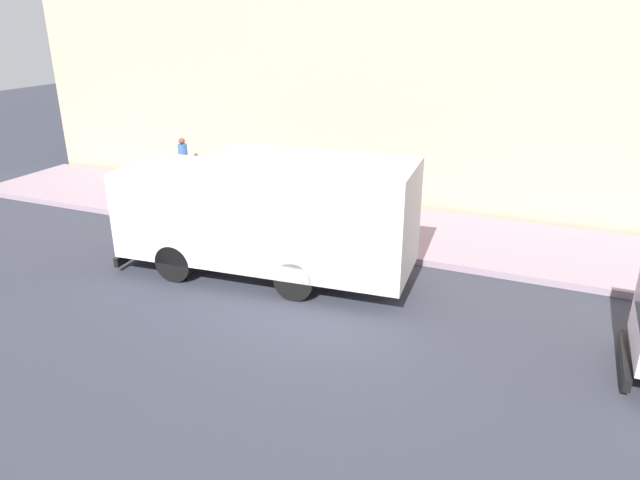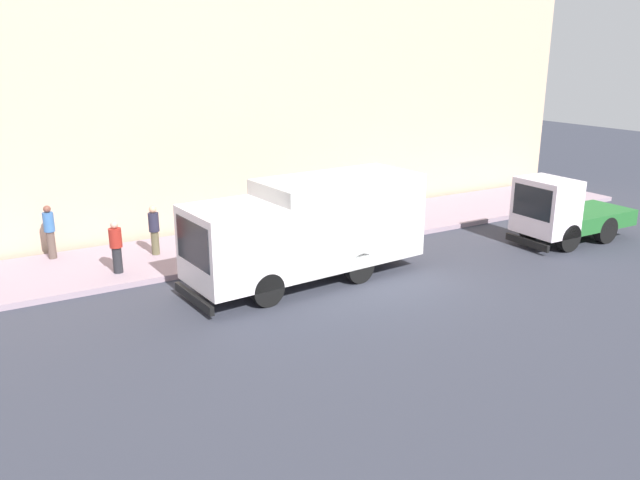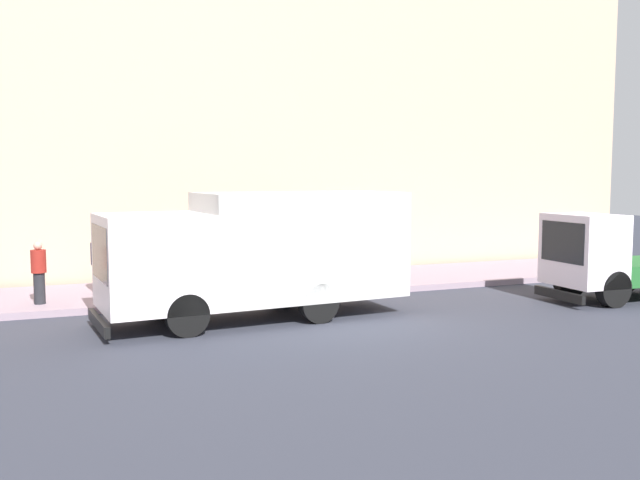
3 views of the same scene
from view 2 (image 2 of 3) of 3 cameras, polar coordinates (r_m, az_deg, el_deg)
name	(u,v)px [view 2 (image 2 of 3)]	position (r m, az deg, el deg)	size (l,w,h in m)	color
ground	(384,278)	(19.25, 5.76, -3.40)	(80.00, 80.00, 0.00)	#31343F
sidewalk	(303,235)	(23.27, -1.55, 0.49)	(4.10, 30.00, 0.18)	gray
building_facade	(269,58)	(24.61, -4.66, 16.02)	(0.50, 30.00, 12.63)	tan
large_utility_truck	(310,226)	(18.51, -0.90, 1.24)	(2.92, 7.45, 3.02)	white
small_flatbed_truck	(563,213)	(23.90, 21.06, 2.31)	(1.96, 4.64, 2.40)	white
pedestrian_walking	(154,229)	(21.20, -14.74, 0.99)	(0.40, 0.40, 1.64)	brown
pedestrian_standing	(50,230)	(21.85, -23.21, 0.80)	(0.48, 0.48, 1.75)	brown
pedestrian_third	(116,246)	(19.76, -17.92, -0.52)	(0.52, 0.52, 1.60)	#222227
street_sign_post	(307,205)	(21.12, -1.16, 3.18)	(0.44, 0.08, 2.49)	#4C5156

